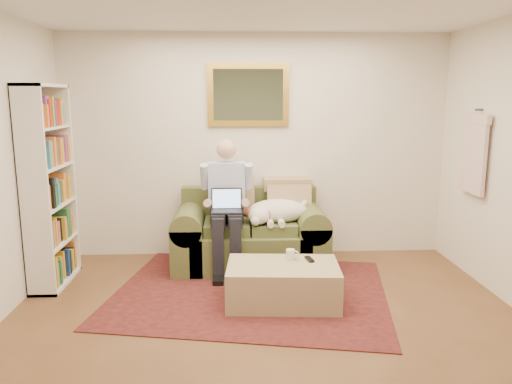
{
  "coord_description": "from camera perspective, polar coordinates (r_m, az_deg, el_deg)",
  "views": [
    {
      "loc": [
        -0.27,
        -3.36,
        1.88
      ],
      "look_at": [
        -0.04,
        1.48,
        0.95
      ],
      "focal_mm": 35.0,
      "sensor_mm": 36.0,
      "label": 1
    }
  ],
  "objects": [
    {
      "name": "room_shell",
      "position": [
        3.77,
        1.46,
        1.99
      ],
      "size": [
        4.51,
        5.0,
        2.61
      ],
      "color": "brown",
      "rests_on": "ground"
    },
    {
      "name": "rug",
      "position": [
        4.97,
        -0.65,
        -11.31
      ],
      "size": [
        2.93,
        2.52,
        0.01
      ],
      "primitive_type": "cube",
      "rotation": [
        0.0,
        0.0,
        -0.19
      ],
      "color": "black",
      "rests_on": "room_shell"
    },
    {
      "name": "sofa",
      "position": [
        5.63,
        -0.7,
        -5.53
      ],
      "size": [
        1.69,
        0.86,
        1.02
      ],
      "color": "#646736",
      "rests_on": "room_shell"
    },
    {
      "name": "seated_man",
      "position": [
        5.37,
        -3.36,
        -1.72
      ],
      "size": [
        0.56,
        0.8,
        1.42
      ],
      "primitive_type": null,
      "color": "#8C99D8",
      "rests_on": "sofa"
    },
    {
      "name": "laptop",
      "position": [
        5.3,
        -3.38,
        -1.51
      ],
      "size": [
        0.33,
        0.26,
        0.24
      ],
      "color": "black",
      "rests_on": "seated_man"
    },
    {
      "name": "sleeping_dog",
      "position": [
        5.47,
        2.5,
        -2.16
      ],
      "size": [
        0.7,
        0.44,
        0.26
      ],
      "primitive_type": null,
      "color": "white",
      "rests_on": "sofa"
    },
    {
      "name": "ottoman",
      "position": [
        4.67,
        3.08,
        -10.45
      ],
      "size": [
        1.06,
        0.71,
        0.37
      ],
      "primitive_type": "cube",
      "rotation": [
        0.0,
        0.0,
        -0.07
      ],
      "color": "#C6B884",
      "rests_on": "room_shell"
    },
    {
      "name": "coffee_mug",
      "position": [
        4.73,
        3.95,
        -7.15
      ],
      "size": [
        0.08,
        0.08,
        0.1
      ],
      "primitive_type": "cylinder",
      "color": "white",
      "rests_on": "ottoman"
    },
    {
      "name": "tv_remote",
      "position": [
        4.74,
        6.12,
        -7.65
      ],
      "size": [
        0.08,
        0.16,
        0.02
      ],
      "primitive_type": "cube",
      "rotation": [
        0.0,
        0.0,
        0.17
      ],
      "color": "black",
      "rests_on": "ottoman"
    },
    {
      "name": "bookshelf",
      "position": [
        5.36,
        -22.62,
        0.56
      ],
      "size": [
        0.28,
        0.8,
        2.0
      ],
      "primitive_type": null,
      "color": "white",
      "rests_on": "room_shell"
    },
    {
      "name": "wall_mirror",
      "position": [
        5.83,
        -0.89,
        11.05
      ],
      "size": [
        0.94,
        0.04,
        0.72
      ],
      "color": "gold",
      "rests_on": "room_shell"
    },
    {
      "name": "hanging_shirt",
      "position": [
        5.56,
        23.65,
        4.48
      ],
      "size": [
        0.06,
        0.52,
        0.9
      ],
      "primitive_type": null,
      "color": "beige",
      "rests_on": "room_shell"
    }
  ]
}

